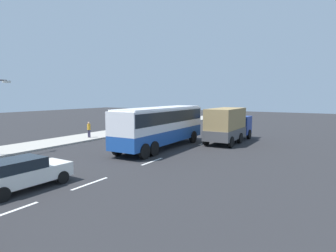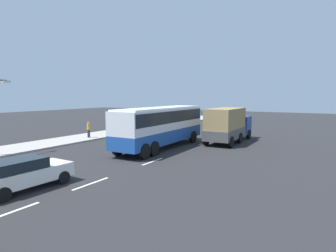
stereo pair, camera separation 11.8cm
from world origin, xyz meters
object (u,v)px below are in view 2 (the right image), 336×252
object	(u,v)px
pedestrian_near_curb	(89,129)
cargo_truck	(228,124)
car_white_minivan	(23,173)
coach_bus	(161,123)

from	to	relation	value
pedestrian_near_curb	cargo_truck	bearing A→B (deg)	-78.65
cargo_truck	car_white_minivan	xyz separation A→B (m)	(-18.00, 3.81, -0.90)
car_white_minivan	pedestrian_near_curb	size ratio (longest dim) A/B	2.72
cargo_truck	coach_bus	bearing A→B (deg)	145.85
coach_bus	car_white_minivan	bearing A→B (deg)	179.35
coach_bus	car_white_minivan	world-z (taller)	coach_bus
cargo_truck	car_white_minivan	world-z (taller)	cargo_truck
coach_bus	cargo_truck	world-z (taller)	coach_bus
car_white_minivan	pedestrian_near_curb	xyz separation A→B (m)	(12.85, 9.02, 0.26)
coach_bus	pedestrian_near_curb	bearing A→B (deg)	85.72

